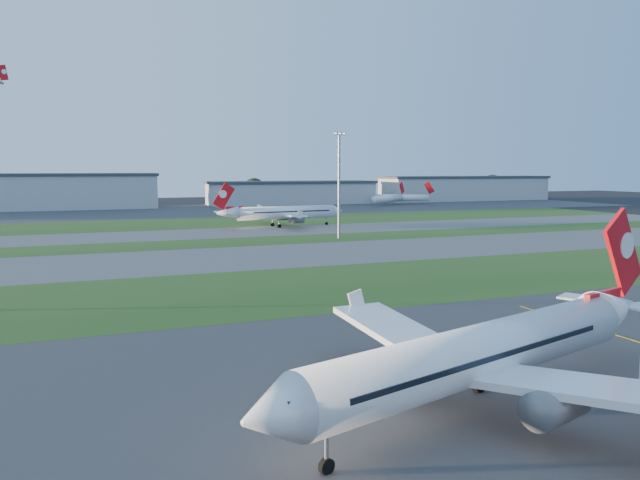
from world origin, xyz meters
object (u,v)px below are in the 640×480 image
mini_jet_near (389,199)px  light_mast_centre (339,178)px  airliner_parked (483,354)px  mini_jet_far (402,198)px  airliner_taxiing (286,213)px

mini_jet_near → light_mast_centre: (-78.16, -119.47, 11.53)m
airliner_parked → mini_jet_far: bearing=45.1°
airliner_parked → mini_jet_near: airliner_parked is taller
airliner_parked → airliner_taxiing: (33.41, 138.90, -0.12)m
airliner_taxiing → mini_jet_far: bearing=-139.0°
airliner_parked → airliner_taxiing: size_ratio=1.00×
airliner_parked → light_mast_centre: bearing=54.8°
mini_jet_far → airliner_parked: bearing=-89.3°
mini_jet_far → light_mast_centre: light_mast_centre is taller
airliner_parked → mini_jet_far: airliner_parked is taller
airliner_taxiing → mini_jet_far: airliner_taxiing is taller
mini_jet_far → light_mast_centre: (-89.14, -125.99, 11.53)m
light_mast_centre → mini_jet_near: bearing=56.8°
airliner_taxiing → light_mast_centre: bearing=88.9°
airliner_taxiing → light_mast_centre: size_ratio=1.46×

